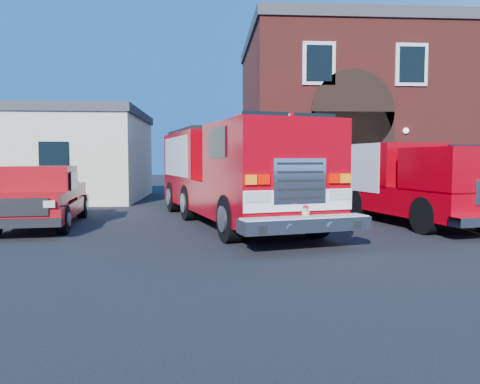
{
  "coord_description": "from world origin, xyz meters",
  "views": [
    {
      "loc": [
        -0.63,
        -10.74,
        1.97
      ],
      "look_at": [
        0.0,
        -1.2,
        1.3
      ],
      "focal_mm": 35.0,
      "sensor_mm": 36.0,
      "label": 1
    }
  ],
  "objects": [
    {
      "name": "side_building",
      "position": [
        -9.0,
        13.0,
        2.2
      ],
      "size": [
        10.2,
        8.2,
        4.35
      ],
      "color": "beige",
      "rests_on": "ground"
    },
    {
      "name": "parking_stripe_mid",
      "position": [
        6.5,
        4.0,
        0.0
      ],
      "size": [
        0.12,
        3.0,
        0.01
      ],
      "primitive_type": "cube",
      "color": "yellow",
      "rests_on": "ground"
    },
    {
      "name": "pickup_truck",
      "position": [
        -5.53,
        3.37,
        0.84
      ],
      "size": [
        2.61,
        5.63,
        1.78
      ],
      "color": "black",
      "rests_on": "ground"
    },
    {
      "name": "parking_stripe_far",
      "position": [
        6.5,
        7.0,
        0.0
      ],
      "size": [
        0.12,
        3.0,
        0.01
      ],
      "primitive_type": "cube",
      "color": "yellow",
      "rests_on": "ground"
    },
    {
      "name": "secondary_truck",
      "position": [
        5.44,
        3.84,
        1.34
      ],
      "size": [
        3.94,
        7.93,
        2.47
      ],
      "color": "black",
      "rests_on": "ground"
    },
    {
      "name": "ground",
      "position": [
        0.0,
        0.0,
        0.0
      ],
      "size": [
        100.0,
        100.0,
        0.0
      ],
      "primitive_type": "plane",
      "color": "black",
      "rests_on": "ground"
    },
    {
      "name": "fire_station",
      "position": [
        8.99,
        13.98,
        4.25
      ],
      "size": [
        15.2,
        10.2,
        8.45
      ],
      "color": "maroon",
      "rests_on": "ground"
    },
    {
      "name": "fire_engine",
      "position": [
        0.08,
        3.72,
        1.58
      ],
      "size": [
        5.25,
        10.26,
        3.05
      ],
      "color": "black",
      "rests_on": "ground"
    }
  ]
}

